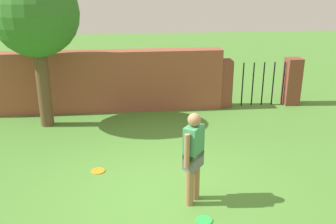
{
  "coord_description": "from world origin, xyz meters",
  "views": [
    {
      "loc": [
        -0.59,
        -5.99,
        3.7
      ],
      "look_at": [
        0.22,
        1.52,
        1.0
      ],
      "focal_mm": 41.15,
      "sensor_mm": 36.0,
      "label": 1
    }
  ],
  "objects": [
    {
      "name": "person",
      "position": [
        0.45,
        -0.31,
        0.9
      ],
      "size": [
        0.39,
        0.45,
        1.62
      ],
      "rotation": [
        0.0,
        0.0,
        0.91
      ],
      "color": "#9E704C",
      "rests_on": "ground"
    },
    {
      "name": "frisbee_green",
      "position": [
        0.54,
        -0.89,
        0.01
      ],
      "size": [
        0.27,
        0.27,
        0.02
      ],
      "primitive_type": "cylinder",
      "color": "green",
      "rests_on": "ground"
    },
    {
      "name": "brick_wall",
      "position": [
        -1.5,
        4.66,
        0.86
      ],
      "size": [
        7.2,
        0.5,
        1.73
      ],
      "primitive_type": "cube",
      "color": "brown",
      "rests_on": "ground"
    },
    {
      "name": "fence_gate",
      "position": [
        3.25,
        4.66,
        0.7
      ],
      "size": [
        2.53,
        0.44,
        1.4
      ],
      "color": "brown",
      "rests_on": "ground"
    },
    {
      "name": "frisbee_orange",
      "position": [
        -1.25,
        0.95,
        0.01
      ],
      "size": [
        0.27,
        0.27,
        0.02
      ],
      "primitive_type": "cylinder",
      "color": "orange",
      "rests_on": "ground"
    },
    {
      "name": "ground_plane",
      "position": [
        0.0,
        0.0,
        0.0
      ],
      "size": [
        40.0,
        40.0,
        0.0
      ],
      "primitive_type": "plane",
      "color": "#4C8433"
    },
    {
      "name": "tree",
      "position": [
        -2.71,
        3.65,
        2.8
      ],
      "size": [
        2.08,
        2.08,
        3.88
      ],
      "color": "brown",
      "rests_on": "ground"
    }
  ]
}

